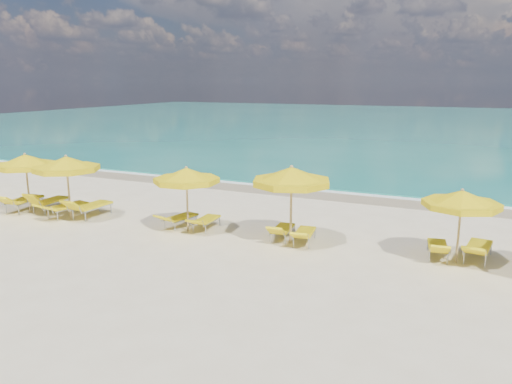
% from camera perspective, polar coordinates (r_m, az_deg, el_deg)
% --- Properties ---
extents(ground_plane, '(120.00, 120.00, 0.00)m').
position_cam_1_polar(ground_plane, '(16.23, -2.20, -5.19)').
color(ground_plane, beige).
extents(ocean, '(120.00, 80.00, 0.30)m').
position_cam_1_polar(ocean, '(62.40, 18.08, 7.42)').
color(ocean, '#147366').
rests_on(ocean, ground).
extents(wet_sand_band, '(120.00, 2.60, 0.01)m').
position_cam_1_polar(wet_sand_band, '(22.86, 6.12, -0.00)').
color(wet_sand_band, tan).
rests_on(wet_sand_band, ground).
extents(foam_line, '(120.00, 1.20, 0.03)m').
position_cam_1_polar(foam_line, '(23.61, 6.73, 0.38)').
color(foam_line, white).
rests_on(foam_line, ground).
extents(whitecap_near, '(14.00, 0.36, 0.05)m').
position_cam_1_polar(whitecap_near, '(33.79, 1.59, 4.15)').
color(whitecap_near, white).
rests_on(whitecap_near, ground).
extents(whitecap_far, '(18.00, 0.30, 0.05)m').
position_cam_1_polar(whitecap_far, '(38.15, 25.82, 3.87)').
color(whitecap_far, white).
rests_on(whitecap_far, ground).
extents(umbrella_1, '(2.76, 2.76, 2.31)m').
position_cam_1_polar(umbrella_1, '(20.73, -24.86, 3.15)').
color(umbrella_1, tan).
rests_on(umbrella_1, ground).
extents(umbrella_2, '(2.58, 2.58, 2.38)m').
position_cam_1_polar(umbrella_2, '(19.15, -20.85, 2.97)').
color(umbrella_2, tan).
rests_on(umbrella_2, ground).
extents(umbrella_3, '(2.76, 2.76, 2.23)m').
position_cam_1_polar(umbrella_3, '(16.55, -7.95, 1.82)').
color(umbrella_3, tan).
rests_on(umbrella_3, ground).
extents(umbrella_4, '(2.60, 2.60, 2.47)m').
position_cam_1_polar(umbrella_4, '(15.17, 4.07, 1.74)').
color(umbrella_4, tan).
rests_on(umbrella_4, ground).
extents(umbrella_5, '(2.16, 2.16, 2.12)m').
position_cam_1_polar(umbrella_5, '(14.61, 22.45, -0.81)').
color(umbrella_5, tan).
rests_on(umbrella_5, ground).
extents(lounger_1_left, '(0.91, 2.07, 0.83)m').
position_cam_1_polar(lounger_1_left, '(21.53, -25.02, -1.26)').
color(lounger_1_left, '#A5A8AD').
rests_on(lounger_1_left, ground).
extents(lounger_1_right, '(0.71, 1.87, 0.90)m').
position_cam_1_polar(lounger_1_right, '(21.02, -22.44, -1.36)').
color(lounger_1_right, '#A5A8AD').
rests_on(lounger_1_right, ground).
extents(lounger_2_left, '(0.98, 2.06, 0.71)m').
position_cam_1_polar(lounger_2_left, '(19.89, -20.82, -1.99)').
color(lounger_2_left, '#A5A8AD').
rests_on(lounger_2_left, ground).
extents(lounger_2_right, '(0.74, 2.03, 0.89)m').
position_cam_1_polar(lounger_2_right, '(19.52, -18.29, -2.02)').
color(lounger_2_right, '#A5A8AD').
rests_on(lounger_2_right, ground).
extents(lounger_3_left, '(0.85, 1.75, 0.63)m').
position_cam_1_polar(lounger_3_left, '(17.51, -8.68, -3.33)').
color(lounger_3_left, '#A5A8AD').
rests_on(lounger_3_left, ground).
extents(lounger_3_right, '(0.60, 1.67, 0.60)m').
position_cam_1_polar(lounger_3_right, '(17.12, -5.75, -3.63)').
color(lounger_3_right, '#A5A8AD').
rests_on(lounger_3_right, ground).
extents(lounger_4_left, '(0.67, 1.65, 0.68)m').
position_cam_1_polar(lounger_4_left, '(16.01, 3.02, -4.72)').
color(lounger_4_left, '#A5A8AD').
rests_on(lounger_4_left, ground).
extents(lounger_4_right, '(0.76, 1.71, 0.64)m').
position_cam_1_polar(lounger_4_right, '(15.68, 5.54, -5.15)').
color(lounger_4_right, '#A5A8AD').
rests_on(lounger_4_right, ground).
extents(lounger_5_left, '(0.76, 1.67, 0.68)m').
position_cam_1_polar(lounger_5_left, '(15.29, 20.02, -6.34)').
color(lounger_5_left, '#A5A8AD').
rests_on(lounger_5_left, ground).
extents(lounger_5_right, '(0.83, 1.94, 0.72)m').
position_cam_1_polar(lounger_5_right, '(15.49, 24.01, -6.34)').
color(lounger_5_right, '#A5A8AD').
rests_on(lounger_5_right, ground).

